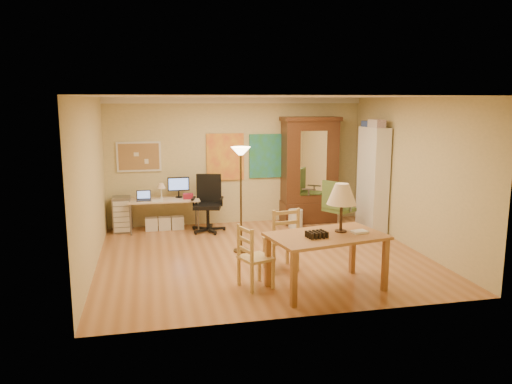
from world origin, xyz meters
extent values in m
plane|color=#A06438|center=(0.00, 0.00, 0.00)|extent=(5.50, 5.50, 0.00)
cube|color=white|center=(0.00, 2.46, 2.64)|extent=(5.50, 0.08, 0.12)
cube|color=#9F884B|center=(-2.05, 2.47, 1.50)|extent=(0.90, 0.04, 0.62)
cube|color=yellow|center=(-0.25, 2.47, 1.45)|extent=(0.80, 0.04, 1.00)
cube|color=teal|center=(0.65, 2.47, 1.45)|extent=(0.75, 0.04, 0.95)
cube|color=brown|center=(0.54, -1.66, 0.77)|extent=(1.74, 1.24, 0.04)
cube|color=brown|center=(-0.09, -2.19, 0.38)|extent=(0.09, 0.09, 0.75)
cube|color=brown|center=(1.32, -1.91, 0.38)|extent=(0.09, 0.09, 0.75)
cube|color=brown|center=(-0.24, -1.40, 0.38)|extent=(0.09, 0.09, 0.75)
cube|color=brown|center=(1.17, -1.13, 0.38)|extent=(0.09, 0.09, 0.75)
cylinder|color=black|center=(0.79, -1.56, 0.80)|extent=(0.17, 0.17, 0.02)
cylinder|color=black|center=(0.79, -1.56, 1.00)|extent=(0.04, 0.04, 0.42)
cone|color=#FFE6C7|center=(0.79, -1.56, 1.34)|extent=(0.42, 0.42, 0.30)
cube|color=silver|center=(1.03, -1.67, 0.81)|extent=(0.24, 0.20, 0.03)
cube|color=black|center=(0.36, -1.77, 0.83)|extent=(0.33, 0.28, 0.08)
cube|color=tan|center=(0.13, -0.72, 0.48)|extent=(0.53, 0.51, 0.04)
cube|color=tan|center=(0.30, -0.50, 0.23)|extent=(0.05, 0.05, 0.46)
cube|color=tan|center=(-0.10, -0.56, 0.23)|extent=(0.05, 0.05, 0.46)
cube|color=tan|center=(0.36, -0.88, 0.23)|extent=(0.05, 0.05, 0.46)
cube|color=tan|center=(-0.04, -0.94, 0.23)|extent=(0.05, 0.05, 0.46)
cube|color=tan|center=(0.36, -0.88, 0.75)|extent=(0.05, 0.05, 0.53)
cube|color=tan|center=(-0.04, -0.94, 0.75)|extent=(0.05, 0.05, 0.53)
cube|color=tan|center=(0.16, -0.91, 0.80)|extent=(0.41, 0.09, 0.05)
cube|color=tan|center=(-0.42, -1.40, 0.43)|extent=(0.52, 0.53, 0.04)
cube|color=tan|center=(-0.19, -1.51, 0.21)|extent=(0.05, 0.05, 0.42)
cube|color=tan|center=(-0.31, -1.17, 0.21)|extent=(0.05, 0.05, 0.42)
cube|color=tan|center=(-0.52, -1.63, 0.21)|extent=(0.05, 0.05, 0.42)
cube|color=tan|center=(-0.64, -1.28, 0.21)|extent=(0.05, 0.05, 0.42)
cube|color=tan|center=(-0.52, -1.63, 0.68)|extent=(0.05, 0.05, 0.48)
cube|color=tan|center=(-0.64, -1.28, 0.68)|extent=(0.05, 0.05, 0.48)
cube|color=tan|center=(-0.58, -1.46, 0.72)|extent=(0.15, 0.36, 0.05)
cylinder|color=#3B2D17|center=(-0.31, 0.34, 0.01)|extent=(0.28, 0.28, 0.03)
cylinder|color=#3B2D17|center=(-0.31, 0.34, 0.89)|extent=(0.04, 0.04, 1.75)
cone|color=#FFE0A5|center=(-0.31, 0.34, 1.79)|extent=(0.34, 0.34, 0.14)
cube|color=beige|center=(-1.58, 2.12, 0.64)|extent=(1.43, 0.62, 0.03)
cylinder|color=slate|center=(-2.25, 1.85, 0.31)|extent=(0.03, 0.03, 0.62)
cylinder|color=slate|center=(-0.91, 1.85, 0.31)|extent=(0.03, 0.03, 0.62)
cylinder|color=slate|center=(-2.25, 2.39, 0.31)|extent=(0.03, 0.03, 0.62)
cylinder|color=slate|center=(-0.91, 2.39, 0.31)|extent=(0.03, 0.03, 0.62)
cube|color=black|center=(-1.98, 2.08, 0.66)|extent=(0.29, 0.20, 0.01)
cube|color=black|center=(-1.98, 2.22, 0.75)|extent=(0.29, 0.05, 0.19)
cube|color=black|center=(-1.27, 2.25, 0.94)|extent=(0.45, 0.04, 0.29)
cone|color=#FFE6C7|center=(-1.63, 2.21, 0.92)|extent=(0.18, 0.18, 0.11)
cube|color=silver|center=(-1.72, 1.99, 0.65)|extent=(0.22, 0.29, 0.01)
cube|color=maroon|center=(-1.09, 2.08, 0.70)|extent=(0.20, 0.14, 0.11)
cube|color=white|center=(-1.85, 2.16, 0.13)|extent=(0.25, 0.21, 0.27)
cube|color=white|center=(-1.58, 2.16, 0.13)|extent=(0.25, 0.21, 0.27)
cube|color=silver|center=(-1.31, 2.16, 0.13)|extent=(0.25, 0.21, 0.27)
cylinder|color=black|center=(-0.72, 1.82, 0.28)|extent=(0.07, 0.07, 0.44)
cube|color=black|center=(-0.72, 1.82, 0.53)|extent=(0.64, 0.62, 0.08)
cube|color=black|center=(-0.66, 2.06, 0.87)|extent=(0.51, 0.18, 0.58)
cube|color=black|center=(-1.00, 1.89, 0.69)|extent=(0.12, 0.33, 0.03)
cube|color=black|center=(-0.44, 1.76, 0.69)|extent=(0.12, 0.33, 0.03)
cylinder|color=slate|center=(1.82, 1.10, 0.26)|extent=(0.06, 0.06, 0.42)
cube|color=#49602B|center=(1.82, 1.10, 0.50)|extent=(0.68, 0.68, 0.07)
cube|color=#49602B|center=(1.63, 0.98, 0.82)|extent=(0.30, 0.44, 0.55)
cube|color=slate|center=(1.97, 0.87, 0.65)|extent=(0.29, 0.20, 0.03)
cube|color=slate|center=(1.68, 1.33, 0.65)|extent=(0.29, 0.20, 0.03)
cube|color=slate|center=(-2.43, 2.21, 0.36)|extent=(0.36, 0.41, 0.72)
cube|color=silver|center=(-2.43, 1.99, 0.36)|extent=(0.31, 0.02, 0.61)
cube|color=#3D2010|center=(1.56, 2.24, 1.11)|extent=(1.16, 0.53, 2.22)
cube|color=#3D2010|center=(1.56, 2.24, 0.23)|extent=(1.21, 0.57, 0.44)
cube|color=white|center=(1.56, 1.97, 1.32)|extent=(0.58, 0.01, 1.38)
cube|color=#3D2010|center=(1.56, 2.24, 2.25)|extent=(1.25, 0.59, 0.08)
cube|color=white|center=(2.55, 1.16, 1.06)|extent=(0.32, 0.85, 2.12)
cube|color=#993333|center=(2.51, 1.00, 0.51)|extent=(0.19, 0.42, 0.25)
cube|color=#334C99|center=(2.51, 1.37, 1.76)|extent=(0.19, 0.30, 0.21)
cylinder|color=silver|center=(1.12, 1.76, 0.19)|extent=(0.31, 0.31, 0.38)
camera|label=1|loc=(-1.85, -8.05, 2.64)|focal=35.00mm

